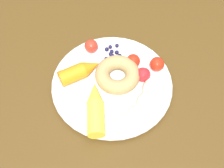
% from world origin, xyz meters
% --- Properties ---
extents(dining_table, '(0.96, 0.72, 0.75)m').
position_xyz_m(dining_table, '(0.00, 0.00, 0.64)').
color(dining_table, '#4B3313').
rests_on(dining_table, ground_plane).
extents(plate, '(0.30, 0.30, 0.02)m').
position_xyz_m(plate, '(-0.02, 0.03, 0.76)').
color(plate, silver).
rests_on(plate, dining_table).
extents(banana, '(0.16, 0.10, 0.03)m').
position_xyz_m(banana, '(0.03, 0.10, 0.77)').
color(banana, beige).
rests_on(banana, plate).
extents(carrot_orange, '(0.09, 0.11, 0.04)m').
position_xyz_m(carrot_orange, '(-0.04, -0.05, 0.78)').
color(carrot_orange, orange).
rests_on(carrot_orange, plate).
extents(carrot_yellow, '(0.14, 0.05, 0.04)m').
position_xyz_m(carrot_yellow, '(0.06, -0.00, 0.78)').
color(carrot_yellow, yellow).
rests_on(carrot_yellow, plate).
extents(donut, '(0.15, 0.15, 0.04)m').
position_xyz_m(donut, '(-0.03, 0.05, 0.78)').
color(donut, '#A88852').
rests_on(donut, plate).
extents(blueberry_pile, '(0.06, 0.05, 0.02)m').
position_xyz_m(blueberry_pile, '(-0.11, 0.03, 0.77)').
color(blueberry_pile, '#191638').
rests_on(blueberry_pile, plate).
extents(tomato_near, '(0.04, 0.04, 0.04)m').
position_xyz_m(tomato_near, '(-0.07, 0.14, 0.78)').
color(tomato_near, red).
rests_on(tomato_near, plate).
extents(tomato_mid, '(0.04, 0.04, 0.04)m').
position_xyz_m(tomato_mid, '(-0.12, -0.02, 0.78)').
color(tomato_mid, red).
rests_on(tomato_mid, plate).
extents(tomato_far, '(0.04, 0.04, 0.04)m').
position_xyz_m(tomato_far, '(-0.04, 0.11, 0.78)').
color(tomato_far, red).
rests_on(tomato_far, plate).
extents(tomato_extra, '(0.04, 0.04, 0.04)m').
position_xyz_m(tomato_extra, '(-0.08, 0.08, 0.78)').
color(tomato_extra, red).
rests_on(tomato_extra, plate).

